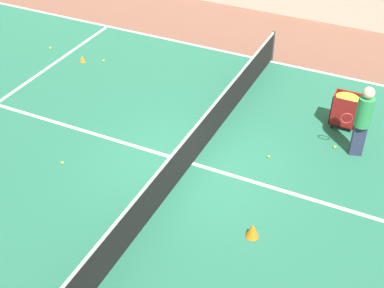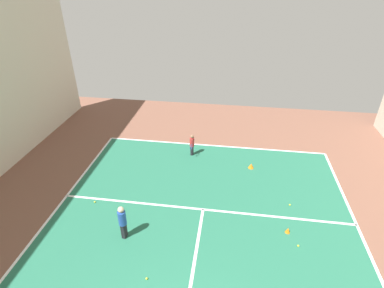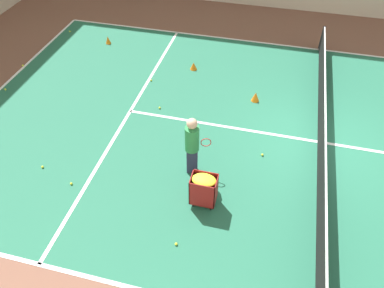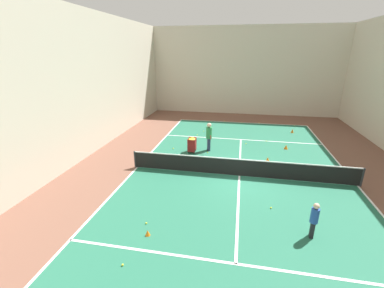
{
  "view_description": "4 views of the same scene",
  "coord_description": "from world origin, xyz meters",
  "px_view_note": "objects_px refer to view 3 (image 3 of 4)",
  "views": [
    {
      "loc": [
        8.85,
        4.25,
        7.91
      ],
      "look_at": [
        0.0,
        0.0,
        0.58
      ],
      "focal_mm": 50.0,
      "sensor_mm": 36.0,
      "label": 1
    },
    {
      "loc": [
        -0.83,
        2.69,
        8.06
      ],
      "look_at": [
        1.0,
        -9.87,
        0.62
      ],
      "focal_mm": 28.0,
      "sensor_mm": 36.0,
      "label": 2
    },
    {
      "loc": [
        -8.85,
        1.66,
        7.7
      ],
      "look_at": [
        -2.05,
        3.38,
        1.02
      ],
      "focal_mm": 35.0,
      "sensor_mm": 36.0,
      "label": 3
    },
    {
      "loc": [
        -0.16,
        -12.26,
        6.1
      ],
      "look_at": [
        -3.06,
        2.83,
        0.56
      ],
      "focal_mm": 24.0,
      "sensor_mm": 36.0,
      "label": 4
    }
  ],
  "objects_px": {
    "coach_at_net": "(192,143)",
    "ball_cart": "(204,186)",
    "training_cone_1": "(108,40)",
    "tennis_net": "(322,129)"
  },
  "relations": [
    {
      "from": "coach_at_net",
      "to": "tennis_net",
      "type": "bearing_deg",
      "value": 15.76
    },
    {
      "from": "tennis_net",
      "to": "training_cone_1",
      "type": "xyz_separation_m",
      "value": [
        4.01,
        8.5,
        -0.34
      ]
    },
    {
      "from": "training_cone_1",
      "to": "ball_cart",
      "type": "bearing_deg",
      "value": -141.28
    },
    {
      "from": "coach_at_net",
      "to": "ball_cart",
      "type": "distance_m",
      "value": 1.21
    },
    {
      "from": "tennis_net",
      "to": "ball_cart",
      "type": "height_order",
      "value": "tennis_net"
    },
    {
      "from": "coach_at_net",
      "to": "training_cone_1",
      "type": "xyz_separation_m",
      "value": [
        6.07,
        5.12,
        -0.91
      ]
    },
    {
      "from": "tennis_net",
      "to": "coach_at_net",
      "type": "height_order",
      "value": "coach_at_net"
    },
    {
      "from": "training_cone_1",
      "to": "tennis_net",
      "type": "bearing_deg",
      "value": -115.27
    },
    {
      "from": "coach_at_net",
      "to": "ball_cart",
      "type": "relative_size",
      "value": 1.93
    },
    {
      "from": "coach_at_net",
      "to": "training_cone_1",
      "type": "height_order",
      "value": "coach_at_net"
    }
  ]
}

